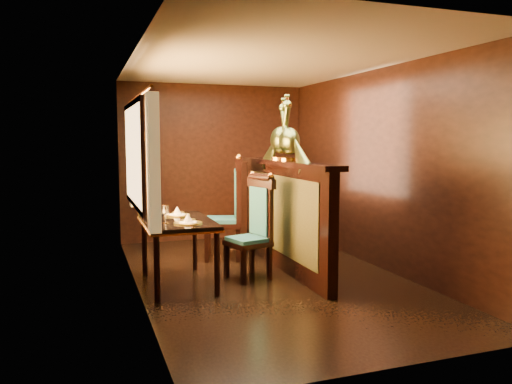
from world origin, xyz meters
The scene contains 8 objects.
ground centered at (0.00, 0.00, 0.00)m, with size 5.00×5.00×0.00m, color black.
room_shell centered at (-0.09, 0.02, 1.58)m, with size 3.04×5.04×2.52m.
partition centered at (0.32, 0.30, 0.71)m, with size 0.26×2.70×1.36m.
dining_table centered at (-1.05, 0.07, 0.66)m, with size 0.76×1.25×0.93m.
chair_left centered at (-0.13, 0.06, 0.65)m, with size 0.55×0.57×1.24m.
chair_right centered at (-0.12, 1.04, 0.74)m, with size 0.65×0.66×1.43m.
peacock_left centered at (0.33, 0.15, 1.74)m, with size 0.24×0.64×0.77m, color #164334, non-canonical shape.
peacock_right centered at (0.33, 0.42, 1.76)m, with size 0.25×0.67×0.80m, color #164334, non-canonical shape.
Camera 1 is at (-2.03, -5.38, 1.62)m, focal length 35.00 mm.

